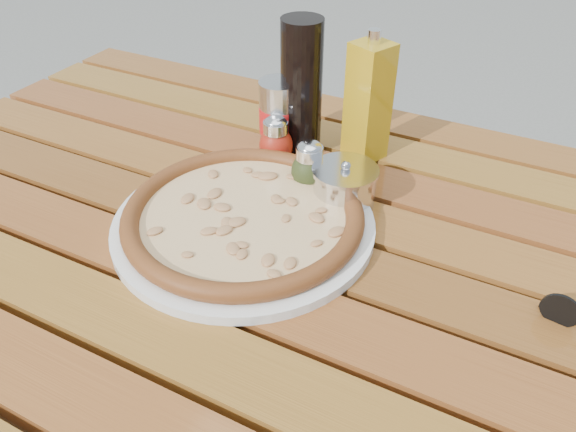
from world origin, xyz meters
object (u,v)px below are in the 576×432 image
at_px(pepper_shaker, 276,141).
at_px(olive_oil_cruet, 368,102).
at_px(table, 282,283).
at_px(parmesan_tin, 344,186).
at_px(pizza, 243,215).
at_px(plate, 244,224).
at_px(soda_can, 280,117).
at_px(oregano_shaker, 309,167).
at_px(dark_bottle, 301,89).

relative_size(pepper_shaker, olive_oil_cruet, 0.39).
relative_size(table, parmesan_tin, 14.53).
xyz_separation_m(pizza, olive_oil_cruet, (0.08, 0.26, 0.07)).
xyz_separation_m(plate, soda_can, (-0.06, 0.22, 0.05)).
bearing_deg(olive_oil_cruet, plate, -106.17).
relative_size(pizza, soda_can, 2.92).
bearing_deg(pizza, table, -2.69).
height_order(olive_oil_cruet, parmesan_tin, olive_oil_cruet).
bearing_deg(table, oregano_shaker, 99.68).
bearing_deg(pepper_shaker, dark_bottle, 71.08).
relative_size(table, soda_can, 11.67).
bearing_deg(parmesan_tin, soda_can, 148.18).
relative_size(table, pizza, 3.99).
bearing_deg(oregano_shaker, table, -80.32).
relative_size(table, dark_bottle, 6.36).
bearing_deg(plate, dark_bottle, 96.51).
relative_size(pizza, pepper_shaker, 4.28).
xyz_separation_m(dark_bottle, soda_can, (-0.03, -0.01, -0.05)).
height_order(pizza, parmesan_tin, parmesan_tin).
height_order(oregano_shaker, olive_oil_cruet, olive_oil_cruet).
distance_m(plate, parmesan_tin, 0.16).
bearing_deg(oregano_shaker, olive_oil_cruet, 73.61).
relative_size(pizza, dark_bottle, 1.59).
xyz_separation_m(pepper_shaker, dark_bottle, (0.02, 0.05, 0.07)).
bearing_deg(pizza, soda_can, 105.24).
xyz_separation_m(pizza, dark_bottle, (-0.03, 0.23, 0.09)).
distance_m(plate, olive_oil_cruet, 0.29).
bearing_deg(dark_bottle, pepper_shaker, -108.92).
relative_size(pizza, parmesan_tin, 3.64).
relative_size(plate, olive_oil_cruet, 1.71).
bearing_deg(pizza, oregano_shaker, 74.06).
relative_size(dark_bottle, olive_oil_cruet, 1.05).
relative_size(oregano_shaker, parmesan_tin, 0.85).
xyz_separation_m(pizza, oregano_shaker, (0.04, 0.13, 0.02)).
distance_m(dark_bottle, parmesan_tin, 0.18).
bearing_deg(dark_bottle, plate, -83.49).
height_order(pepper_shaker, dark_bottle, dark_bottle).
bearing_deg(parmesan_tin, oregano_shaker, 170.03).
xyz_separation_m(plate, pizza, (0.00, 0.00, 0.02)).
bearing_deg(oregano_shaker, soda_can, 137.82).
height_order(soda_can, olive_oil_cruet, olive_oil_cruet).
xyz_separation_m(table, parmesan_tin, (0.04, 0.12, 0.11)).
distance_m(pepper_shaker, oregano_shaker, 0.09).
distance_m(soda_can, parmesan_tin, 0.19).
bearing_deg(olive_oil_cruet, soda_can, -162.01).
relative_size(table, plate, 3.89).
height_order(pepper_shaker, parmesan_tin, pepper_shaker).
bearing_deg(plate, oregano_shaker, 74.06).
relative_size(table, pepper_shaker, 17.07).
distance_m(pizza, pepper_shaker, 0.18).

